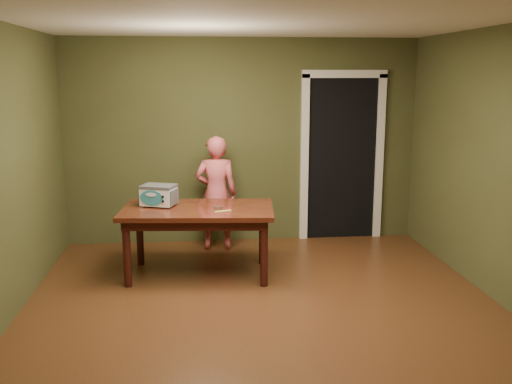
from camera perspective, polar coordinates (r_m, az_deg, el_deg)
floor at (r=5.24m, az=1.04°, el=-12.47°), size 5.00×5.00×0.00m
room_shell at (r=4.80m, az=1.12°, el=6.44°), size 4.52×5.02×2.61m
doorway at (r=7.84m, az=8.03°, el=3.59°), size 1.10×0.66×2.25m
dining_table at (r=6.14m, az=-5.82°, el=-2.48°), size 1.68×1.05×0.75m
toy_oven at (r=6.23m, az=-9.72°, el=-0.25°), size 0.43×0.35×0.23m
baking_pan at (r=6.07m, az=-3.81°, el=-1.51°), size 0.10×0.10×0.02m
spatula at (r=5.93m, az=-3.32°, el=-1.91°), size 0.18×0.08×0.01m
child at (r=7.02m, az=-4.00°, el=-0.14°), size 0.54×0.37×1.42m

